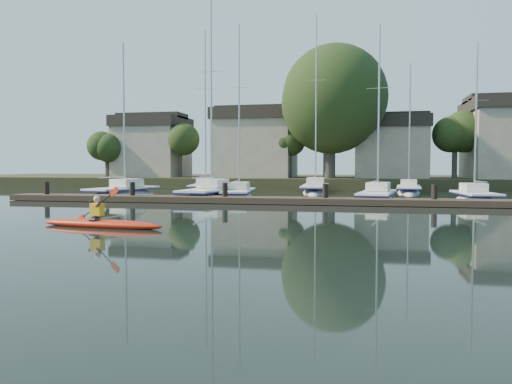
% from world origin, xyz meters
% --- Properties ---
extents(ground, '(160.00, 160.00, 0.00)m').
position_xyz_m(ground, '(0.00, 0.00, 0.00)').
color(ground, black).
rests_on(ground, ground).
extents(kayak, '(5.04, 1.36, 1.60)m').
position_xyz_m(kayak, '(-4.26, 1.49, 0.19)').
color(kayak, red).
rests_on(kayak, ground).
extents(dock, '(34.00, 2.00, 1.80)m').
position_xyz_m(dock, '(0.00, 14.00, 0.20)').
color(dock, '#3F2E24').
rests_on(dock, ground).
extents(sailboat_0, '(3.66, 8.20, 12.57)m').
position_xyz_m(sailboat_0, '(-12.06, 18.86, -0.21)').
color(sailboat_0, white).
rests_on(sailboat_0, ground).
extents(sailboat_1, '(2.84, 9.34, 15.07)m').
position_xyz_m(sailboat_1, '(-5.17, 18.15, -0.20)').
color(sailboat_1, white).
rests_on(sailboat_1, ground).
extents(sailboat_2, '(2.79, 8.18, 13.28)m').
position_xyz_m(sailboat_2, '(-3.39, 19.18, -0.17)').
color(sailboat_2, white).
rests_on(sailboat_2, ground).
extents(sailboat_3, '(3.13, 7.94, 12.46)m').
position_xyz_m(sailboat_3, '(6.06, 17.73, -0.19)').
color(sailboat_3, white).
rests_on(sailboat_3, ground).
extents(sailboat_4, '(2.39, 6.65, 11.10)m').
position_xyz_m(sailboat_4, '(12.11, 18.64, -0.18)').
color(sailboat_4, white).
rests_on(sailboat_4, ground).
extents(sailboat_5, '(3.72, 9.51, 15.36)m').
position_xyz_m(sailboat_5, '(-8.26, 26.82, -0.19)').
color(sailboat_5, white).
rests_on(sailboat_5, ground).
extents(sailboat_6, '(2.51, 10.25, 16.19)m').
position_xyz_m(sailboat_6, '(1.29, 27.33, -0.19)').
color(sailboat_6, white).
rests_on(sailboat_6, ground).
extents(sailboat_7, '(2.58, 7.49, 11.85)m').
position_xyz_m(sailboat_7, '(8.93, 27.82, -0.18)').
color(sailboat_7, white).
rests_on(sailboat_7, ground).
extents(shore, '(90.00, 25.25, 12.75)m').
position_xyz_m(shore, '(1.61, 40.29, 3.23)').
color(shore, '#2B341A').
rests_on(shore, ground).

